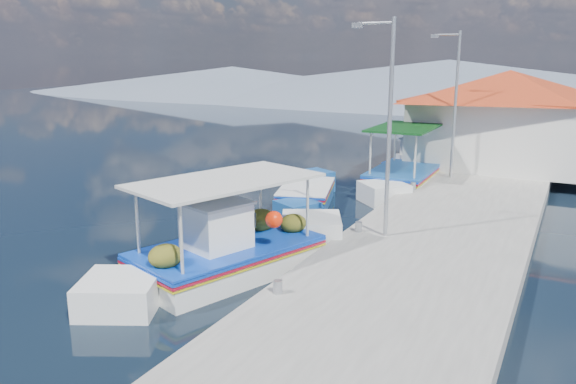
% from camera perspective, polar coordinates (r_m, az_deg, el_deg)
% --- Properties ---
extents(ground, '(160.00, 160.00, 0.00)m').
position_cam_1_polar(ground, '(16.84, -7.65, -5.65)').
color(ground, black).
rests_on(ground, ground).
extents(quay, '(5.00, 44.00, 0.50)m').
position_cam_1_polar(quay, '(19.99, 16.75, -2.30)').
color(quay, '#A6A29B').
rests_on(quay, ground).
extents(bollards, '(0.20, 17.20, 0.30)m').
position_cam_1_polar(bollards, '(19.64, 10.40, -1.00)').
color(bollards, '#A5A8AD').
rests_on(bollards, quay).
extents(main_caique, '(4.25, 8.00, 2.79)m').
position_cam_1_polar(main_caique, '(14.79, -6.03, -6.13)').
color(main_caique, white).
rests_on(main_caique, ground).
extents(caique_green_canopy, '(2.43, 7.86, 2.94)m').
position_cam_1_polar(caique_green_canopy, '(24.77, 11.55, 1.42)').
color(caique_green_canopy, white).
rests_on(caique_green_canopy, ground).
extents(caique_blue_hull, '(2.99, 5.90, 1.10)m').
position_cam_1_polar(caique_blue_hull, '(21.60, 2.00, -0.44)').
color(caique_blue_hull, '#194F97').
rests_on(caique_blue_hull, ground).
extents(caique_far, '(2.41, 7.00, 2.46)m').
position_cam_1_polar(caique_far, '(28.18, 12.84, 2.83)').
color(caique_far, '#194F97').
rests_on(caique_far, ground).
extents(harbor_building, '(10.49, 10.49, 4.40)m').
position_cam_1_polar(harbor_building, '(28.31, 21.13, 7.06)').
color(harbor_building, silver).
rests_on(harbor_building, quay).
extents(lamp_post_near, '(1.21, 0.14, 6.00)m').
position_cam_1_polar(lamp_post_near, '(15.81, 9.89, 7.36)').
color(lamp_post_near, '#A5A8AD').
rests_on(lamp_post_near, quay).
extents(lamp_post_far, '(1.21, 0.14, 6.00)m').
position_cam_1_polar(lamp_post_far, '(24.52, 16.31, 9.11)').
color(lamp_post_far, '#A5A8AD').
rests_on(lamp_post_far, quay).
extents(mountain_ridge, '(171.40, 96.00, 5.50)m').
position_cam_1_polar(mountain_ridge, '(69.15, 25.27, 9.31)').
color(mountain_ridge, slate).
rests_on(mountain_ridge, ground).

